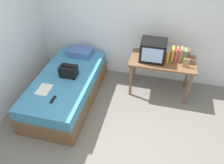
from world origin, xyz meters
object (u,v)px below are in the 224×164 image
at_px(remote_dark, 53,99).
at_px(remote_silver, 62,68).
at_px(picture_frame, 186,63).
at_px(tv, 153,50).
at_px(bed, 67,88).
at_px(desk, 162,64).
at_px(magazine, 44,89).
at_px(water_bottle, 167,58).
at_px(handbag, 69,71).
at_px(pillow, 80,52).
at_px(book_row, 180,55).

xyz_separation_m(remote_dark, remote_silver, (-0.22, 0.82, 0.00)).
xyz_separation_m(picture_frame, remote_silver, (-2.20, -0.27, -0.29)).
bearing_deg(remote_dark, picture_frame, 28.91).
bearing_deg(picture_frame, tv, 168.93).
bearing_deg(remote_silver, remote_dark, -74.91).
bearing_deg(picture_frame, bed, -166.11).
relative_size(desk, picture_frame, 7.09).
xyz_separation_m(magazine, remote_silver, (0.04, 0.63, 0.01)).
height_order(water_bottle, magazine, water_bottle).
bearing_deg(handbag, picture_frame, 12.84).
distance_m(handbag, remote_silver, 0.30).
distance_m(tv, water_bottle, 0.28).
bearing_deg(handbag, pillow, 94.19).
relative_size(book_row, pillow, 0.62).
bearing_deg(remote_silver, book_row, 12.53).
distance_m(bed, magazine, 0.52).
relative_size(bed, remote_silver, 13.89).
relative_size(water_bottle, book_row, 0.68).
bearing_deg(picture_frame, remote_dark, -151.09).
relative_size(desk, book_row, 3.83).
bearing_deg(remote_dark, tv, 40.74).
height_order(desk, remote_silver, desk).
height_order(desk, picture_frame, picture_frame).
relative_size(book_row, picture_frame, 1.85).
xyz_separation_m(bed, desk, (1.65, 0.63, 0.39)).
relative_size(desk, water_bottle, 5.67).
distance_m(bed, tv, 1.72).
xyz_separation_m(tv, picture_frame, (0.58, -0.11, -0.10)).
bearing_deg(bed, handbag, 40.70).
relative_size(water_bottle, handbag, 0.68).
bearing_deg(bed, magazine, -116.76).
bearing_deg(water_bottle, remote_silver, -170.29).
distance_m(water_bottle, pillow, 1.74).
bearing_deg(tv, magazine, -148.56).
relative_size(water_bottle, remote_dark, 1.31).
height_order(pillow, handbag, handbag).
distance_m(bed, book_row, 2.14).
distance_m(pillow, remote_silver, 0.57).
bearing_deg(picture_frame, handbag, -167.16).
height_order(remote_dark, remote_silver, same).
xyz_separation_m(water_bottle, book_row, (0.22, 0.14, 0.01)).
height_order(handbag, magazine, handbag).
xyz_separation_m(bed, remote_silver, (-0.16, 0.23, 0.28)).
distance_m(handbag, magazine, 0.53).
height_order(bed, water_bottle, water_bottle).
height_order(book_row, magazine, book_row).
relative_size(picture_frame, remote_dark, 1.05).
relative_size(water_bottle, magazine, 0.71).
distance_m(tv, book_row, 0.49).
relative_size(pillow, magazine, 1.68).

